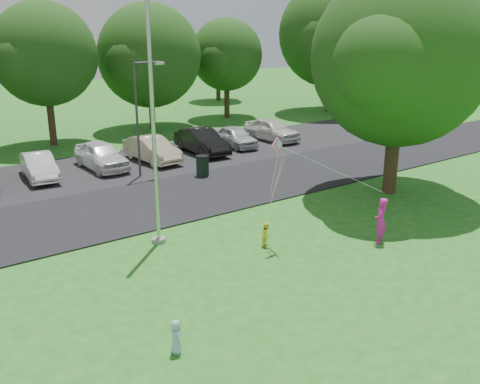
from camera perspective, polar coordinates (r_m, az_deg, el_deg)
ground at (r=17.52m, az=9.54°, el=-7.86°), size 120.00×120.00×0.00m
park_road at (r=24.17m, az=-5.68°, el=-0.34°), size 60.00×6.00×0.06m
parking_strip at (r=29.76m, az=-12.04°, el=2.82°), size 42.00×7.00×0.06m
flagpole at (r=18.12m, az=-9.24°, el=6.92°), size 0.50×0.50×10.00m
street_lamp at (r=26.78m, az=-10.54°, el=8.79°), size 1.62×0.21×5.76m
trash_can at (r=26.97m, az=-4.02°, el=2.76°), size 0.68×0.68×1.08m
big_tree at (r=24.31m, az=16.71°, el=13.19°), size 8.48×7.63×9.85m
tree_row at (r=37.55m, az=-15.99°, el=14.37°), size 64.35×11.94×10.88m
horizon_trees at (r=47.53m, az=-17.17°, el=13.14°), size 77.46×7.20×7.02m
parked_cars at (r=29.53m, az=-12.32°, el=4.12°), size 23.06×4.81×1.46m
woman at (r=19.41m, az=14.76°, el=-2.97°), size 0.72×0.66×1.66m
child_yellow at (r=18.66m, az=2.87°, el=-4.53°), size 0.53×0.49×0.87m
child_blue at (r=13.08m, az=-6.84°, el=-15.09°), size 0.32×0.45×0.86m
kite at (r=17.93m, az=4.21°, el=3.54°), size 3.40×2.24×2.36m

